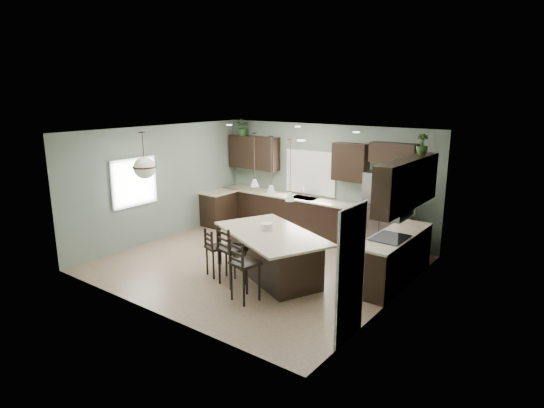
{
  "coord_description": "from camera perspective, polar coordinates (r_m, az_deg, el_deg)",
  "views": [
    {
      "loc": [
        5.72,
        -7.12,
        3.57
      ],
      "look_at": [
        0.1,
        0.4,
        1.25
      ],
      "focal_mm": 30.0,
      "sensor_mm": 36.0,
      "label": 1
    }
  ],
  "objects": [
    {
      "name": "left_return_cabs",
      "position": [
        12.59,
        -6.68,
        -0.57
      ],
      "size": [
        0.6,
        0.9,
        0.9
      ],
      "primitive_type": "cube",
      "color": "black",
      "rests_on": "ground"
    },
    {
      "name": "back_lower_cabs",
      "position": [
        12.02,
        2.23,
        -1.18
      ],
      "size": [
        4.2,
        0.6,
        0.9
      ],
      "primitive_type": "cube",
      "color": "black",
      "rests_on": "ground"
    },
    {
      "name": "back_upper_right",
      "position": [
        10.99,
        9.82,
        5.21
      ],
      "size": [
        0.85,
        0.34,
        0.9
      ],
      "primitive_type": "cube",
      "color": "black",
      "rests_on": "room_shell"
    },
    {
      "name": "right_lower_cabs",
      "position": [
        9.09,
        15.19,
        -6.69
      ],
      "size": [
        0.6,
        2.35,
        0.9
      ],
      "primitive_type": "cube",
      "color": "black",
      "rests_on": "ground"
    },
    {
      "name": "serving_dish",
      "position": [
        8.94,
        -0.72,
        -2.85
      ],
      "size": [
        0.24,
        0.24,
        0.14
      ],
      "primitive_type": "cylinder",
      "color": "silver",
      "rests_on": "kitchen_island"
    },
    {
      "name": "plant_right_wall",
      "position": [
        9.25,
        18.32,
        7.15
      ],
      "size": [
        0.29,
        0.29,
        0.39
      ],
      "primitive_type": "imported",
      "rotation": [
        0.0,
        0.0,
        0.43
      ],
      "color": "#2D4920",
      "rests_on": "right_upper_cabs"
    },
    {
      "name": "back_upper_left",
      "position": [
        12.59,
        -2.27,
        6.48
      ],
      "size": [
        1.55,
        0.34,
        0.9
      ],
      "primitive_type": "cube",
      "color": "black",
      "rests_on": "room_shell"
    },
    {
      "name": "fridge_header",
      "position": [
        10.52,
        15.0,
        6.21
      ],
      "size": [
        1.05,
        0.34,
        0.45
      ],
      "primitive_type": "cube",
      "color": "black",
      "rests_on": "room_shell"
    },
    {
      "name": "window_back",
      "position": [
        11.77,
        4.88,
        3.95
      ],
      "size": [
        1.35,
        0.02,
        1.0
      ],
      "primitive_type": "cube",
      "color": "white",
      "rests_on": "room_shell"
    },
    {
      "name": "sink_inset",
      "position": [
        11.64,
        4.02,
        0.76
      ],
      "size": [
        0.7,
        0.45,
        0.01
      ],
      "primitive_type": "cube",
      "color": "gray",
      "rests_on": "back_countertop"
    },
    {
      "name": "plant_back_left",
      "position": [
        12.72,
        -3.6,
        9.65
      ],
      "size": [
        0.53,
        0.49,
        0.48
      ],
      "primitive_type": "imported",
      "rotation": [
        0.0,
        0.0,
        -0.34
      ],
      "color": "#264B20",
      "rests_on": "back_upper_left"
    },
    {
      "name": "bar_stool_center",
      "position": [
        8.61,
        -5.01,
        -6.44
      ],
      "size": [
        0.52,
        0.52,
        1.17
      ],
      "primitive_type": "cube",
      "rotation": [
        0.0,
        0.0,
        -0.22
      ],
      "color": "black",
      "rests_on": "ground"
    },
    {
      "name": "chandelier",
      "position": [
        9.71,
        -15.81,
        5.92
      ],
      "size": [
        0.49,
        0.49,
        0.97
      ],
      "primitive_type": null,
      "color": "beige",
      "rests_on": "room_shell"
    },
    {
      "name": "right_upper_cabs",
      "position": [
        8.65,
        16.61,
        2.51
      ],
      "size": [
        0.34,
        2.35,
        0.9
      ],
      "primitive_type": "cube",
      "color": "black",
      "rests_on": "room_shell"
    },
    {
      "name": "microwave",
      "position": [
        8.5,
        15.46,
        -0.37
      ],
      "size": [
        0.4,
        0.75,
        0.4
      ],
      "primitive_type": "cube",
      "color": "gray",
      "rests_on": "right_upper_cabs"
    },
    {
      "name": "room_shell",
      "position": [
        9.32,
        -1.97,
        2.3
      ],
      "size": [
        6.0,
        6.0,
        6.0
      ],
      "color": "slate",
      "rests_on": "ground"
    },
    {
      "name": "window_left",
      "position": [
        10.94,
        -16.96,
        2.64
      ],
      "size": [
        0.02,
        1.1,
        1.0
      ],
      "primitive_type": "cube",
      "color": "white",
      "rests_on": "room_shell"
    },
    {
      "name": "bar_stool_left",
      "position": [
        9.09,
        -7.0,
        -6.04
      ],
      "size": [
        0.46,
        0.46,
        0.98
      ],
      "primitive_type": "cube",
      "rotation": [
        0.0,
        0.0,
        -0.33
      ],
      "color": "black",
      "rests_on": "ground"
    },
    {
      "name": "left_return_countertop",
      "position": [
        12.46,
        -6.67,
        1.51
      ],
      "size": [
        0.66,
        0.96,
        0.04
      ],
      "primitive_type": "cube",
      "color": "#B9AB8B",
      "rests_on": "left_return_cabs"
    },
    {
      "name": "refrigerator",
      "position": [
        10.56,
        14.15,
        -1.05
      ],
      "size": [
        0.9,
        0.74,
        1.85
      ],
      "primitive_type": "cube",
      "color": "#9899A1",
      "rests_on": "ground"
    },
    {
      "name": "back_countertop",
      "position": [
        11.89,
        2.2,
        0.99
      ],
      "size": [
        4.2,
        0.66,
        0.04
      ],
      "primitive_type": "cube",
      "color": "#B9AB8B",
      "rests_on": "back_lower_cabs"
    },
    {
      "name": "pantry_door",
      "position": [
        6.71,
        9.84,
        -8.66
      ],
      "size": [
        0.04,
        0.82,
        2.04
      ],
      "primitive_type": "cube",
      "color": "white",
      "rests_on": "ground"
    },
    {
      "name": "pendant_right",
      "position": [
        7.89,
        2.3,
        4.25
      ],
      "size": [
        0.17,
        0.17,
        1.1
      ],
      "primitive_type": null,
      "color": "silver",
      "rests_on": "room_shell"
    },
    {
      "name": "bar_stool_right",
      "position": [
        7.96,
        -3.39,
        -8.25
      ],
      "size": [
        0.5,
        0.5,
        1.14
      ],
      "primitive_type": "cube",
      "rotation": [
        0.0,
        0.0,
        -0.19
      ],
      "color": "black",
      "rests_on": "ground"
    },
    {
      "name": "faucet",
      "position": [
        11.59,
        3.95,
        1.44
      ],
      "size": [
        0.02,
        0.02,
        0.28
      ],
      "primitive_type": "cylinder",
      "color": "silver",
      "rests_on": "back_countertop"
    },
    {
      "name": "kitchen_island",
      "position": [
        8.95,
        -0.11,
        -6.44
      ],
      "size": [
        2.8,
        2.28,
        0.92
      ],
      "primitive_type": "cube",
      "rotation": [
        0.0,
        0.0,
        -0.43
      ],
      "color": "black",
      "rests_on": "ground"
    },
    {
      "name": "ground",
      "position": [
        9.8,
        -1.88,
        -7.48
      ],
      "size": [
        6.0,
        6.0,
        0.0
      ],
      "primitive_type": "plane",
      "color": "#9E8466",
      "rests_on": "ground"
    },
    {
      "name": "right_countertop",
      "position": [
        8.95,
        15.26,
        -3.84
      ],
      "size": [
        0.66,
        2.35,
        0.04
      ],
      "primitive_type": "cube",
      "color": "#B9AB8B",
      "rests_on": "right_lower_cabs"
    },
    {
      "name": "pendant_left",
      "position": [
        9.11,
        -2.22,
        5.54
      ],
      "size": [
        0.17,
        0.17,
        1.1
      ],
      "primitive_type": null,
      "color": "white",
      "rests_on": "room_shell"
    },
    {
      "name": "wall_oven_front",
      "position": [
        8.96,
        12.71,
        -6.84
      ],
      "size": [
        0.01,
        0.72,
        0.6
      ],
      "primitive_type": "cube",
      "color": "gray",
      "rests_on": "right_lower_cabs"
    },
    {
      "name": "cooktop",
      "position": [
        8.7,
        14.59,
        -4.14
      ],
      "size": [
        0.58,
        0.75,
        0.02
      ],
      "primitive_type": "cube",
      "color": "black",
      "rests_on": "right_countertop"
    },
    {
      "name": "pendant_center",
      "position": [
        8.49,
        -0.12,
        4.94
      ],
      "size": [
        0.17,
        0.17,
        1.1
      ],
      "primitive_type": null,
      "color": "silver",
      "rests_on": "room_shell"
    }
  ]
}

